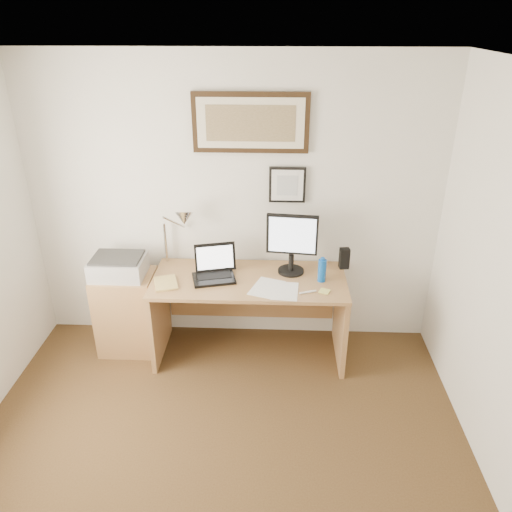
# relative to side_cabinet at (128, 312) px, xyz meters

# --- Properties ---
(ceiling) EXTENTS (4.00, 4.00, 0.00)m
(ceiling) POSITION_rel_side_cabinet_xyz_m (0.92, -1.68, 2.13)
(ceiling) COLOR white
(ceiling) RESTS_ON ground
(wall_back) EXTENTS (3.50, 0.02, 2.50)m
(wall_back) POSITION_rel_side_cabinet_xyz_m (0.92, 0.32, 0.89)
(wall_back) COLOR white
(wall_back) RESTS_ON ground
(side_cabinet) EXTENTS (0.50, 0.40, 0.73)m
(side_cabinet) POSITION_rel_side_cabinet_xyz_m (0.00, 0.00, 0.00)
(side_cabinet) COLOR olive
(side_cabinet) RESTS_ON floor
(water_bottle) EXTENTS (0.07, 0.07, 0.19)m
(water_bottle) POSITION_rel_side_cabinet_xyz_m (1.66, -0.06, 0.48)
(water_bottle) COLOR #0D4FAF
(water_bottle) RESTS_ON desk
(bottle_cap) EXTENTS (0.03, 0.03, 0.02)m
(bottle_cap) POSITION_rel_side_cabinet_xyz_m (1.66, -0.06, 0.59)
(bottle_cap) COLOR #0D4FAF
(bottle_cap) RESTS_ON water_bottle
(speaker) EXTENTS (0.09, 0.08, 0.18)m
(speaker) POSITION_rel_side_cabinet_xyz_m (1.87, 0.18, 0.48)
(speaker) COLOR black
(speaker) RESTS_ON desk
(paper_sheet_a) EXTENTS (0.31, 0.37, 0.00)m
(paper_sheet_a) POSITION_rel_side_cabinet_xyz_m (1.22, -0.19, 0.39)
(paper_sheet_a) COLOR white
(paper_sheet_a) RESTS_ON desk
(paper_sheet_b) EXTENTS (0.23, 0.31, 0.00)m
(paper_sheet_b) POSITION_rel_side_cabinet_xyz_m (1.36, -0.24, 0.39)
(paper_sheet_b) COLOR white
(paper_sheet_b) RESTS_ON desk
(sticky_pad) EXTENTS (0.10, 0.10, 0.01)m
(sticky_pad) POSITION_rel_side_cabinet_xyz_m (1.67, -0.24, 0.39)
(sticky_pad) COLOR #E0DF6A
(sticky_pad) RESTS_ON desk
(marker_pen) EXTENTS (0.14, 0.06, 0.02)m
(marker_pen) POSITION_rel_side_cabinet_xyz_m (1.54, -0.26, 0.39)
(marker_pen) COLOR white
(marker_pen) RESTS_ON desk
(book) EXTENTS (0.24, 0.28, 0.02)m
(book) POSITION_rel_side_cabinet_xyz_m (0.32, -0.19, 0.39)
(book) COLOR tan
(book) RESTS_ON desk
(desk) EXTENTS (1.60, 0.70, 0.75)m
(desk) POSITION_rel_side_cabinet_xyz_m (1.07, 0.04, 0.15)
(desk) COLOR olive
(desk) RESTS_ON floor
(laptop) EXTENTS (0.39, 0.37, 0.26)m
(laptop) POSITION_rel_side_cabinet_xyz_m (0.78, -0.03, 0.44)
(laptop) COLOR black
(laptop) RESTS_ON desk
(lcd_monitor) EXTENTS (0.42, 0.22, 0.52)m
(lcd_monitor) POSITION_rel_side_cabinet_xyz_m (1.42, 0.08, 0.68)
(lcd_monitor) COLOR black
(lcd_monitor) RESTS_ON desk
(printer) EXTENTS (0.44, 0.34, 0.18)m
(printer) POSITION_rel_side_cabinet_xyz_m (-0.03, -0.00, 0.45)
(printer) COLOR #A6A6A9
(printer) RESTS_ON side_cabinet
(desk_lamp) EXTENTS (0.29, 0.27, 0.53)m
(desk_lamp) POSITION_rel_side_cabinet_xyz_m (0.51, 0.13, 0.82)
(desk_lamp) COLOR silver
(desk_lamp) RESTS_ON desk
(picture_large) EXTENTS (0.92, 0.04, 0.47)m
(picture_large) POSITION_rel_side_cabinet_xyz_m (1.07, 0.29, 1.59)
(picture_large) COLOR black
(picture_large) RESTS_ON wall_back
(picture_small) EXTENTS (0.30, 0.03, 0.30)m
(picture_small) POSITION_rel_side_cabinet_xyz_m (1.37, 0.29, 1.09)
(picture_small) COLOR black
(picture_small) RESTS_ON wall_back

